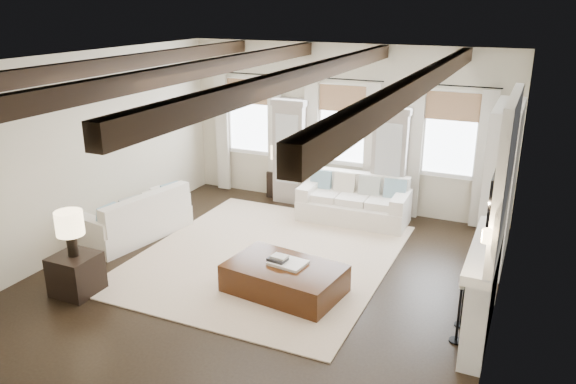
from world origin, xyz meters
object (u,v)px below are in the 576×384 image
at_px(sofa_left, 137,219).
at_px(ottoman, 285,279).
at_px(side_table_back, 278,183).
at_px(side_table_front, 76,274).
at_px(sofa_back, 355,203).

height_order(sofa_left, ottoman, sofa_left).
relative_size(ottoman, side_table_back, 2.91).
height_order(sofa_left, side_table_back, sofa_left).
xyz_separation_m(sofa_left, side_table_front, (0.49, -1.95, -0.04)).
bearing_deg(side_table_back, sofa_back, -18.99).
bearing_deg(side_table_front, sofa_left, 104.08).
bearing_deg(side_table_back, sofa_left, -113.19).
height_order(sofa_back, side_table_front, sofa_back).
bearing_deg(side_table_front, side_table_back, 80.84).
height_order(ottoman, side_table_front, side_table_front).
relative_size(sofa_left, side_table_back, 3.77).
height_order(ottoman, side_table_back, side_table_back).
bearing_deg(ottoman, sofa_left, 174.28).
height_order(sofa_back, ottoman, sofa_back).
distance_m(sofa_left, side_table_front, 2.01).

